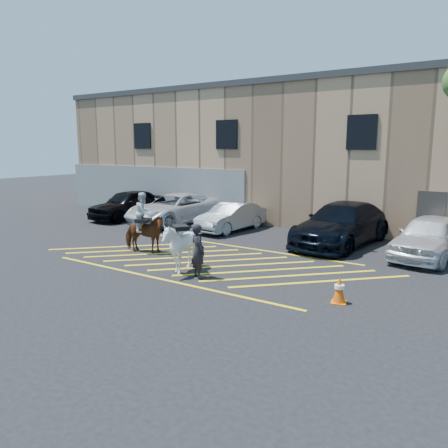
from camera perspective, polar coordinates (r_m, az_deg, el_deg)
The scene contains 12 objects.
ground at distance 15.67m, azimuth -1.39°, elevation -4.68°, with size 90.00×90.00×0.00m, color black.
car_black_suv at distance 24.95m, azimuth -12.39°, elevation 2.54°, with size 1.91×4.74×1.62m, color black.
car_white_pickup at distance 22.93m, azimuth -6.43°, elevation 1.98°, with size 2.58×5.59×1.55m, color silver.
car_silver_sedan at distance 20.86m, azimuth 0.91°, elevation 0.92°, with size 1.41×4.04×1.33m, color #8E959B.
car_blue_suv at distance 18.55m, azimuth 15.14°, elevation -0.00°, with size 2.39×5.88×1.71m, color black.
car_white_suv at distance 17.40m, azimuth 25.25°, elevation -1.53°, with size 1.84×4.57×1.56m, color silver.
handler at distance 13.37m, azimuth -3.42°, elevation -3.55°, with size 0.62×0.41×1.69m, color black.
warehouse at distance 25.91m, azimuth 14.11°, elevation 9.05°, with size 32.42×10.20×7.30m.
hatching_zone at distance 15.43m, azimuth -2.03°, elevation -4.89°, with size 12.60×5.12×0.01m.
mounted_bay at distance 16.79m, azimuth -10.44°, elevation -0.59°, with size 1.90×1.28×2.30m.
saddled_white at distance 14.04m, azimuth -5.66°, elevation -3.00°, with size 1.94×1.98×1.64m.
traffic_cone at distance 11.75m, azimuth 14.83°, elevation -8.26°, with size 0.46×0.46×0.73m.
Camera 1 is at (8.68, -12.41, 4.01)m, focal length 35.00 mm.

